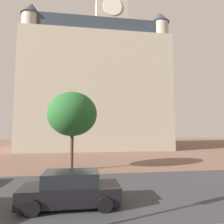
{
  "coord_description": "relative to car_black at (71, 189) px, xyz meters",
  "views": [
    {
      "loc": [
        -2.2,
        -0.84,
        3.31
      ],
      "look_at": [
        -0.37,
        12.28,
        4.54
      ],
      "focal_mm": 30.89,
      "sensor_mm": 36.0,
      "label": 1
    }
  ],
  "objects": [
    {
      "name": "landmark_building",
      "position": [
        2.9,
        26.79,
        10.73
      ],
      "size": [
        24.51,
        14.15,
        34.1
      ],
      "color": "#B2A893",
      "rests_on": "ground_plane"
    },
    {
      "name": "street_asphalt_strip",
      "position": [
        2.77,
        1.82,
        -0.7
      ],
      "size": [
        120.0,
        8.29,
        0.0
      ],
      "primitive_type": "cube",
      "color": "#38383D",
      "rests_on": "ground_plane"
    },
    {
      "name": "tree_curb_far",
      "position": [
        -0.5,
        7.47,
        3.92
      ],
      "size": [
        4.1,
        4.1,
        6.47
      ],
      "color": "#4C3823",
      "rests_on": "ground_plane"
    },
    {
      "name": "ground_plane",
      "position": [
        2.77,
        1.96,
        -0.7
      ],
      "size": [
        120.0,
        120.0,
        0.0
      ],
      "primitive_type": "plane",
      "color": "brown"
    },
    {
      "name": "car_black",
      "position": [
        0.0,
        0.0,
        0.0
      ],
      "size": [
        4.24,
        1.92,
        1.48
      ],
      "color": "black",
      "rests_on": "ground_plane"
    }
  ]
}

